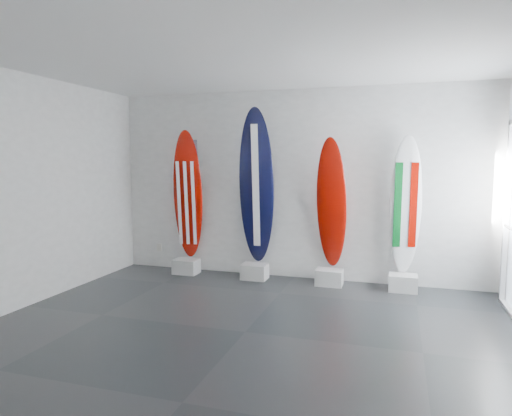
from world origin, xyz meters
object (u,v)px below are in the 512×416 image
(surfboard_italy, at_px, (406,205))
(surfboard_usa, at_px, (188,195))
(surfboard_navy, at_px, (256,187))
(surfboard_swiss, at_px, (331,204))

(surfboard_italy, bearing_deg, surfboard_usa, 169.85)
(surfboard_navy, bearing_deg, surfboard_usa, 176.19)
(surfboard_swiss, relative_size, surfboard_italy, 1.00)
(surfboard_usa, relative_size, surfboard_italy, 1.07)
(surfboard_navy, relative_size, surfboard_italy, 1.23)
(surfboard_usa, xyz_separation_m, surfboard_swiss, (2.39, 0.00, -0.07))
(surfboard_usa, relative_size, surfboard_swiss, 1.07)
(surfboard_navy, relative_size, surfboard_swiss, 1.23)
(surfboard_navy, xyz_separation_m, surfboard_swiss, (1.19, 0.00, -0.24))
(surfboard_italy, bearing_deg, surfboard_navy, 169.85)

